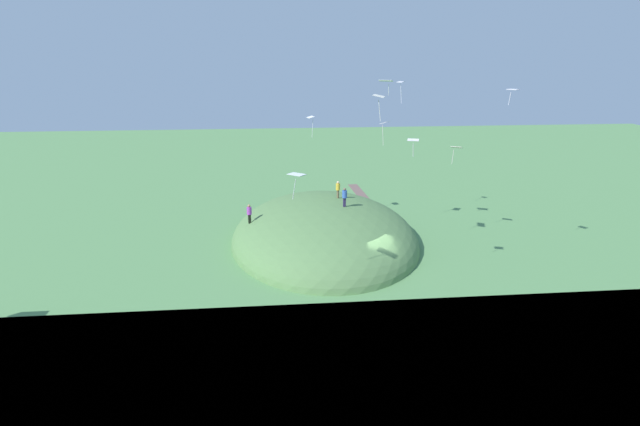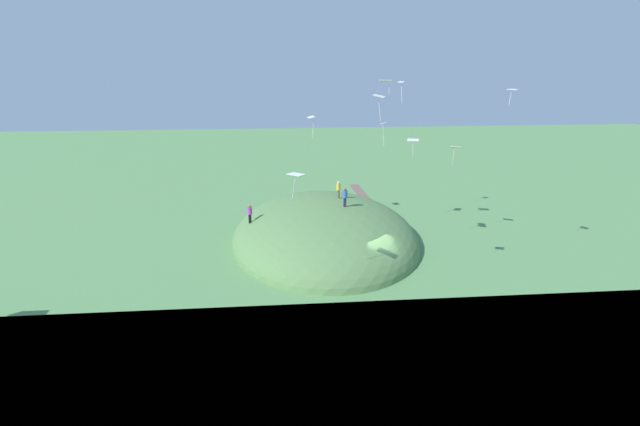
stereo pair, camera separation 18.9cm
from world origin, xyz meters
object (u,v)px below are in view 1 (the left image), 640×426
Objects in this scene: kite_8 at (296,175)px; kite_5 at (513,90)px; person_on_hilltop at (345,195)px; kite_2 at (456,148)px; kite_1 at (401,85)px; kite_4 at (413,141)px; person_with_child at (249,212)px; kite_0 at (386,81)px; person_watching_kites at (338,188)px; kite_7 at (379,97)px; kite_6 at (385,124)px; kite_3 at (311,119)px.

kite_5 is at bearing -72.69° from kite_8.
person_on_hilltop is 1.54× the size of kite_5.
kite_1 is at bearing 38.85° from kite_2.
kite_4 is (-14.09, 2.53, -2.84)m from kite_1.
kite_8 is (-4.92, 15.80, -4.73)m from kite_5.
kite_5 reaches higher than person_with_child.
person_watching_kites is at bearing 49.05° from kite_0.
person_with_child is at bearing 88.34° from kite_0.
person_on_hilltop is 0.87× the size of kite_7.
kite_2 is at bearing -115.77° from kite_6.
kite_0 is at bearing -161.42° from person_watching_kites.
kite_0 reaches higher than kite_5.
kite_3 is (0.45, 8.33, -3.09)m from kite_1.
kite_7 reaches higher than kite_2.
kite_1 reaches higher than kite_3.
kite_6 reaches higher than kite_2.
kite_0 is (-0.23, -3.28, 9.75)m from person_on_hilltop.
kite_2 is at bearing 151.51° from person_with_child.
person_watching_kites is 0.73× the size of kite_6.
kite_3 reaches higher than person_on_hilltop.
person_watching_kites is at bearing 14.52° from kite_7.
kite_1 is 4.34m from kite_6.
kite_8 is (-6.98, 6.52, -4.17)m from kite_7.
kite_5 reaches higher than kite_4.
kite_2 is 6.65m from kite_6.
kite_5 is (-6.69, -7.76, -0.32)m from kite_0.
kite_5 is at bearing -161.30° from person_watching_kites.
kite_7 is at bearing -78.67° from person_on_hilltop.
kite_4 is 8.47m from kite_8.
person_watching_kites is at bearing 84.96° from kite_6.
kite_6 reaches higher than person_watching_kites.
kite_4 is at bearing -79.91° from person_on_hilltop.
kite_7 is 1.26× the size of kite_8.
person_watching_kites is 6.96m from kite_3.
kite_2 is at bearing 11.52° from kite_5.
kite_2 reaches higher than person_on_hilltop.
person_with_child is 15.25m from kite_7.
kite_6 is (9.37, 7.12, -3.56)m from kite_5.
kite_1 is at bearing 30.04° from person_on_hilltop.
person_with_child is at bearing 130.08° from kite_3.
kite_3 reaches higher than kite_8.
person_watching_kites is 17.66m from kite_5.
kite_3 is (4.92, -5.85, 7.43)m from person_with_child.
kite_6 is at bearing 139.49° from kite_1.
kite_0 reaches higher than kite_8.
kite_7 is at bearing -156.26° from kite_3.
kite_8 is at bearing 107.31° from kite_5.
kite_6 is at bearing -16.49° from kite_7.
kite_1 is 1.00× the size of kite_7.
kite_7 reaches higher than person_on_hilltop.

